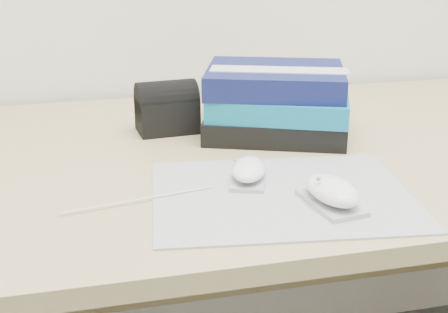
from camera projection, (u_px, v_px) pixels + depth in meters
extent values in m
cube|color=tan|center=(261.00, 155.00, 1.14)|extent=(1.60, 0.80, 0.03)
cube|color=tan|center=(216.00, 237.00, 1.61)|extent=(1.52, 0.03, 0.35)
cube|color=gray|center=(281.00, 195.00, 0.93)|extent=(0.42, 0.35, 0.00)
cube|color=#ACACAF|center=(248.00, 179.00, 0.98)|extent=(0.08, 0.11, 0.01)
ellipsoid|color=white|center=(249.00, 169.00, 0.97)|extent=(0.08, 0.11, 0.03)
ellipsoid|color=#99999B|center=(235.00, 160.00, 0.96)|extent=(0.01, 0.01, 0.01)
cube|color=#ADADB0|center=(331.00, 203.00, 0.89)|extent=(0.08, 0.12, 0.01)
ellipsoid|color=white|center=(332.00, 190.00, 0.89)|extent=(0.08, 0.12, 0.03)
ellipsoid|color=#9A9A9C|center=(318.00, 179.00, 0.88)|extent=(0.01, 0.01, 0.01)
cylinder|color=white|center=(140.00, 200.00, 0.91)|extent=(0.23, 0.05, 0.00)
cube|color=black|center=(276.00, 123.00, 1.21)|extent=(0.32, 0.29, 0.04)
cube|color=#0D7195|center=(280.00, 102.00, 1.19)|extent=(0.32, 0.29, 0.04)
cube|color=#101649|center=(275.00, 80.00, 1.18)|extent=(0.31, 0.27, 0.04)
cube|color=silver|center=(279.00, 70.00, 1.15)|extent=(0.26, 0.13, 0.00)
cube|color=black|center=(167.00, 115.00, 1.21)|extent=(0.12, 0.09, 0.07)
cylinder|color=black|center=(167.00, 101.00, 1.20)|extent=(0.12, 0.09, 0.08)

